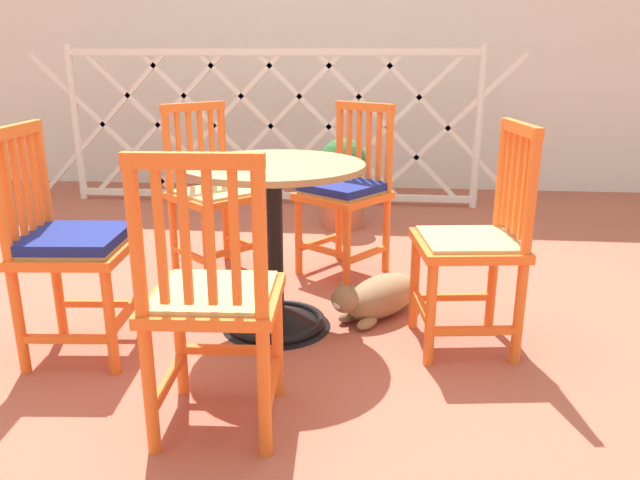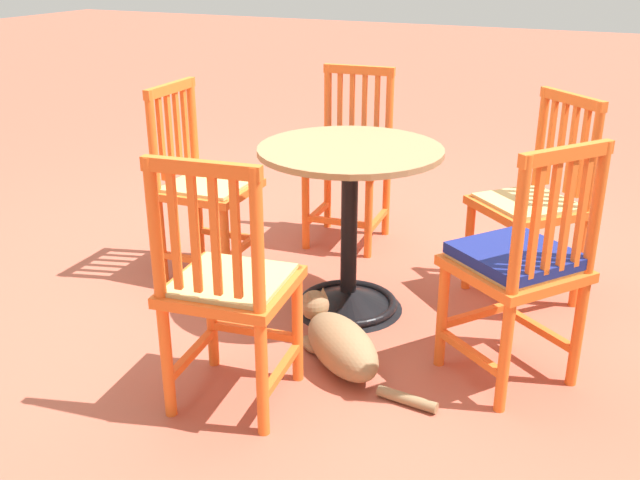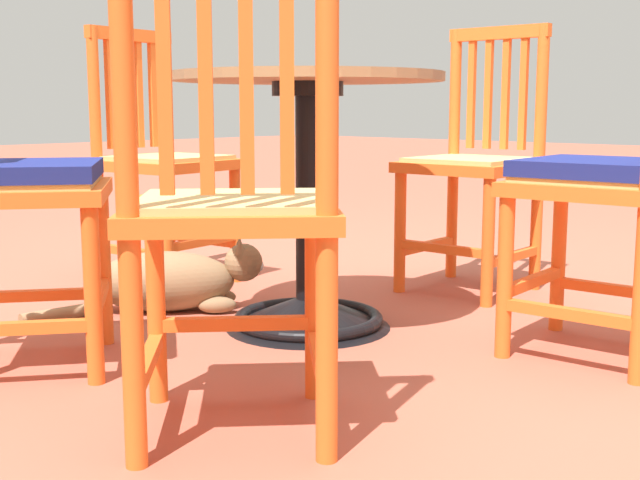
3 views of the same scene
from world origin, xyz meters
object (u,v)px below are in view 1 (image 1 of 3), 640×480
orange_chair_near_fence (70,247)px  orange_chair_tucked_in (213,302)px  orange_chair_by_planter (346,193)px  tabby_cat (377,298)px  terracotta_planter (343,181)px  cafe_table (275,266)px  orange_chair_facing_out (475,244)px  orange_chair_at_corner (212,195)px

orange_chair_near_fence → orange_chair_tucked_in: size_ratio=1.00×
orange_chair_by_planter → orange_chair_near_fence: (-1.00, -1.07, 0.00)m
tabby_cat → orange_chair_tucked_in: bearing=-118.7°
tabby_cat → terracotta_planter: 1.55m
cafe_table → terracotta_planter: size_ratio=1.23×
orange_chair_facing_out → orange_chair_by_planter: bearing=123.7°
orange_chair_facing_out → orange_chair_near_fence: bearing=-171.8°
orange_chair_near_fence → orange_chair_tucked_in: 0.82m
cafe_table → tabby_cat: 0.50m
orange_chair_tucked_in → terracotta_planter: 2.44m
orange_chair_near_fence → terracotta_planter: size_ratio=1.47×
orange_chair_at_corner → tabby_cat: orange_chair_at_corner is taller
orange_chair_at_corner → orange_chair_tucked_in: 1.50m
orange_chair_tucked_in → terracotta_planter: orange_chair_tucked_in is taller
cafe_table → orange_chair_at_corner: 0.83m
cafe_table → orange_chair_near_fence: orange_chair_near_fence is taller
tabby_cat → orange_chair_by_planter: bearing=106.5°
orange_chair_near_fence → tabby_cat: 1.32m
cafe_table → orange_chair_facing_out: (0.82, -0.09, 0.15)m
orange_chair_by_planter → terracotta_planter: bearing=94.3°
orange_chair_near_fence → orange_chair_facing_out: size_ratio=1.00×
cafe_table → orange_chair_at_corner: orange_chair_at_corner is taller
orange_chair_near_fence → orange_chair_facing_out: (1.56, 0.23, -0.01)m
orange_chair_facing_out → tabby_cat: bearing=148.5°
orange_chair_near_fence → terracotta_planter: (0.93, 1.97, -0.12)m
orange_chair_tucked_in → orange_chair_facing_out: 1.11m
terracotta_planter → orange_chair_by_planter: bearing=-85.7°
orange_chair_by_planter → orange_chair_facing_out: bearing=-56.3°
orange_chair_at_corner → orange_chair_near_fence: size_ratio=1.00×
orange_chair_by_planter → orange_chair_facing_out: size_ratio=1.00×
cafe_table → orange_chair_near_fence: size_ratio=0.83×
orange_chair_by_planter → orange_chair_at_corner: same height
cafe_table → orange_chair_facing_out: orange_chair_facing_out is taller
orange_chair_near_fence → orange_chair_facing_out: same height
orange_chair_near_fence → orange_chair_tucked_in: (0.68, -0.45, -0.01)m
orange_chair_by_planter → orange_chair_facing_out: (0.56, -0.84, -0.01)m
orange_chair_by_planter → tabby_cat: bearing=-73.5°
orange_chair_tucked_in → orange_chair_facing_out: size_ratio=1.00×
orange_chair_at_corner → orange_chair_tucked_in: size_ratio=1.00×
cafe_table → orange_chair_tucked_in: orange_chair_tucked_in is taller
cafe_table → orange_chair_at_corner: size_ratio=0.83×
orange_chair_at_corner → orange_chair_tucked_in: (0.40, -1.44, 0.00)m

